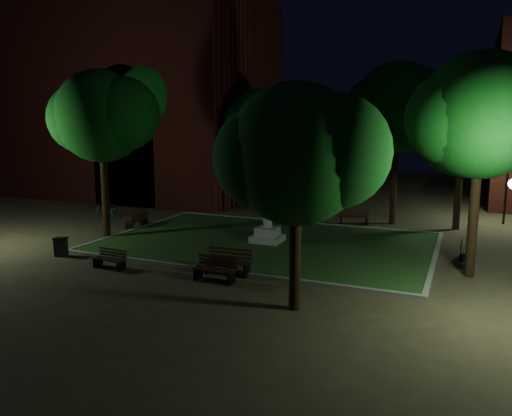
{
  "coord_description": "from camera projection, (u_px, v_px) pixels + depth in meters",
  "views": [
    {
      "loc": [
        8.62,
        -19.69,
        5.76
      ],
      "look_at": [
        -0.18,
        1.0,
        1.86
      ],
      "focal_mm": 35.0,
      "sensor_mm": 36.0,
      "label": 1
    }
  ],
  "objects": [
    {
      "name": "ground",
      "position": [
        251.0,
        253.0,
        22.16
      ],
      "size": [
        80.0,
        80.0,
        0.0
      ],
      "primitive_type": "plane",
      "color": "#423523"
    },
    {
      "name": "lawn",
      "position": [
        268.0,
        242.0,
        23.97
      ],
      "size": [
        15.0,
        10.0,
        0.08
      ],
      "primitive_type": "cube",
      "color": "#24451A",
      "rests_on": "ground"
    },
    {
      "name": "lawn_kerb",
      "position": [
        268.0,
        242.0,
        23.96
      ],
      "size": [
        15.4,
        10.4,
        0.12
      ],
      "color": "slate",
      "rests_on": "ground"
    },
    {
      "name": "monument",
      "position": [
        268.0,
        224.0,
        23.81
      ],
      "size": [
        1.4,
        1.4,
        3.2
      ],
      "color": "#A29C94",
      "rests_on": "lawn"
    },
    {
      "name": "building_main",
      "position": [
        137.0,
        101.0,
        39.51
      ],
      "size": [
        20.0,
        12.0,
        15.0
      ],
      "color": "#4C140F",
      "rests_on": "ground"
    },
    {
      "name": "tree_west",
      "position": [
        103.0,
        116.0,
        23.98
      ],
      "size": [
        5.47,
        4.46,
        8.25
      ],
      "color": "black",
      "rests_on": "ground"
    },
    {
      "name": "tree_north_wl",
      "position": [
        279.0,
        128.0,
        31.91
      ],
      "size": [
        5.01,
        4.09,
        7.44
      ],
      "color": "black",
      "rests_on": "ground"
    },
    {
      "name": "tree_north_er",
      "position": [
        400.0,
        107.0,
        27.34
      ],
      "size": [
        6.1,
        4.98,
        9.04
      ],
      "color": "black",
      "rests_on": "ground"
    },
    {
      "name": "tree_ne",
      "position": [
        464.0,
        139.0,
        26.25
      ],
      "size": [
        4.93,
        4.02,
        6.89
      ],
      "color": "black",
      "rests_on": "ground"
    },
    {
      "name": "tree_east",
      "position": [
        484.0,
        115.0,
        17.79
      ],
      "size": [
        5.62,
        4.59,
        8.28
      ],
      "color": "black",
      "rests_on": "ground"
    },
    {
      "name": "tree_se",
      "position": [
        299.0,
        154.0,
        14.7
      ],
      "size": [
        5.23,
        4.27,
        6.95
      ],
      "color": "black",
      "rests_on": "ground"
    },
    {
      "name": "tree_nw",
      "position": [
        162.0,
        98.0,
        34.36
      ],
      "size": [
        7.12,
        5.81,
        10.3
      ],
      "color": "black",
      "rests_on": "ground"
    },
    {
      "name": "tree_far_north",
      "position": [
        317.0,
        128.0,
        31.61
      ],
      "size": [
        5.36,
        4.38,
        7.59
      ],
      "color": "black",
      "rests_on": "ground"
    },
    {
      "name": "tree_extra",
      "position": [
        263.0,
        123.0,
        31.11
      ],
      "size": [
        5.2,
        4.24,
        7.82
      ],
      "color": "black",
      "rests_on": "ground"
    },
    {
      "name": "lamppost_nw",
      "position": [
        175.0,
        158.0,
        35.96
      ],
      "size": [
        1.18,
        0.28,
        4.5
      ],
      "color": "black",
      "rests_on": "ground"
    },
    {
      "name": "lamppost_ne",
      "position": [
        508.0,
        170.0,
        27.87
      ],
      "size": [
        1.18,
        0.28,
        4.44
      ],
      "color": "black",
      "rests_on": "ground"
    },
    {
      "name": "bench_near_left",
      "position": [
        215.0,
        270.0,
        18.19
      ],
      "size": [
        1.65,
        0.66,
        0.89
      ],
      "rotation": [
        0.0,
        0.0,
        -0.06
      ],
      "color": "black",
      "rests_on": "ground"
    },
    {
      "name": "bench_near_right",
      "position": [
        228.0,
        262.0,
        19.04
      ],
      "size": [
        1.81,
        0.73,
        0.98
      ],
      "rotation": [
        0.0,
        0.0,
        0.06
      ],
      "color": "black",
      "rests_on": "ground"
    },
    {
      "name": "bench_west_near",
      "position": [
        110.0,
        260.0,
        19.79
      ],
      "size": [
        1.44,
        0.59,
        0.77
      ],
      "rotation": [
        0.0,
        0.0,
        -0.07
      ],
      "color": "black",
      "rests_on": "ground"
    },
    {
      "name": "bench_left_side",
      "position": [
        138.0,
        221.0,
        27.32
      ],
      "size": [
        0.57,
        1.51,
        0.82
      ],
      "rotation": [
        0.0,
        0.0,
        -1.54
      ],
      "color": "black",
      "rests_on": "ground"
    },
    {
      "name": "bench_right_side",
      "position": [
        465.0,
        250.0,
        21.18
      ],
      "size": [
        0.53,
        1.42,
        0.78
      ],
      "rotation": [
        0.0,
        0.0,
        1.55
      ],
      "color": "black",
      "rests_on": "ground"
    },
    {
      "name": "bench_far_side",
      "position": [
        354.0,
        218.0,
        28.16
      ],
      "size": [
        1.72,
        1.04,
        0.89
      ],
      "rotation": [
        0.0,
        0.0,
        3.46
      ],
      "color": "black",
      "rests_on": "ground"
    },
    {
      "name": "trash_bin",
      "position": [
        61.0,
        247.0,
        21.56
      ],
      "size": [
        0.54,
        0.54,
        0.82
      ],
      "color": "black",
      "rests_on": "ground"
    },
    {
      "name": "bicycle",
      "position": [
        107.0,
        209.0,
        30.69
      ],
      "size": [
        1.83,
        0.73,
        0.94
      ],
      "primitive_type": "imported",
      "rotation": [
        0.0,
        0.0,
        1.51
      ],
      "color": "black",
      "rests_on": "ground"
    }
  ]
}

